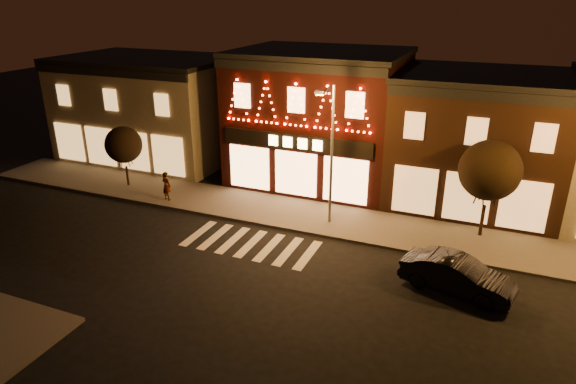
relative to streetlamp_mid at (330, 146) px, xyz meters
The scene contains 10 objects.
ground 9.09m from the streetlamp_mid, 110.92° to the right, with size 120.00×120.00×0.00m, color black.
sidewalk_far 4.45m from the streetlamp_mid, 145.45° to the left, with size 44.00×4.00×0.15m, color #47423D.
building_left 17.16m from the streetlamp_mid, 157.47° to the left, with size 12.20×8.28×7.30m.
building_pulp 7.15m from the streetlamp_mid, 113.42° to the left, with size 10.20×8.34×8.30m.
building_right_a 9.38m from the streetlamp_mid, 44.60° to the left, with size 9.20×8.28×7.50m.
streetlamp_mid is the anchor object (origin of this frame).
tree_left 13.55m from the streetlamp_mid, behind, with size 2.26×2.26×3.78m.
tree_right 7.76m from the streetlamp_mid, 12.35° to the left, with size 2.94×2.94×4.92m.
dark_sedan 8.73m from the streetlamp_mid, 29.65° to the right, with size 1.59×4.57×1.50m, color black.
pedestrian 10.32m from the streetlamp_mid, behind, with size 0.63×0.41×1.73m, color gray.
Camera 1 is at (10.17, -15.66, 11.63)m, focal length 31.39 mm.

